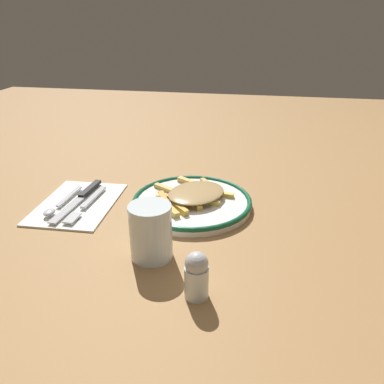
{
  "coord_description": "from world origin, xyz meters",
  "views": [
    {
      "loc": [
        -0.13,
        0.74,
        0.39
      ],
      "look_at": [
        0.0,
        0.0,
        0.04
      ],
      "focal_mm": 35.43,
      "sensor_mm": 36.0,
      "label": 1
    }
  ],
  "objects_px": {
    "plate": "(192,202)",
    "fries_heap": "(193,194)",
    "water_glass": "(151,232)",
    "salt_shaker": "(196,275)",
    "knife": "(82,196)",
    "fork": "(87,204)",
    "napkin": "(78,203)",
    "spoon": "(58,206)"
  },
  "relations": [
    {
      "from": "plate",
      "to": "fries_heap",
      "type": "height_order",
      "value": "fries_heap"
    },
    {
      "from": "plate",
      "to": "water_glass",
      "type": "relative_size",
      "value": 2.64
    },
    {
      "from": "napkin",
      "to": "spoon",
      "type": "xyz_separation_m",
      "value": [
        0.03,
        0.03,
        0.01
      ]
    },
    {
      "from": "water_glass",
      "to": "napkin",
      "type": "bearing_deg",
      "value": -36.78
    },
    {
      "from": "fries_heap",
      "to": "fork",
      "type": "distance_m",
      "value": 0.23
    },
    {
      "from": "napkin",
      "to": "knife",
      "type": "height_order",
      "value": "knife"
    },
    {
      "from": "plate",
      "to": "knife",
      "type": "xyz_separation_m",
      "value": [
        0.25,
        0.02,
        0.0
      ]
    },
    {
      "from": "napkin",
      "to": "water_glass",
      "type": "xyz_separation_m",
      "value": [
        -0.22,
        0.16,
        0.05
      ]
    },
    {
      "from": "knife",
      "to": "salt_shaker",
      "type": "xyz_separation_m",
      "value": [
        -0.31,
        0.27,
        0.03
      ]
    },
    {
      "from": "spoon",
      "to": "fork",
      "type": "bearing_deg",
      "value": -158.16
    },
    {
      "from": "knife",
      "to": "napkin",
      "type": "bearing_deg",
      "value": 86.64
    },
    {
      "from": "plate",
      "to": "knife",
      "type": "height_order",
      "value": "plate"
    },
    {
      "from": "fork",
      "to": "salt_shaker",
      "type": "relative_size",
      "value": 2.26
    },
    {
      "from": "fork",
      "to": "salt_shaker",
      "type": "height_order",
      "value": "salt_shaker"
    },
    {
      "from": "water_glass",
      "to": "salt_shaker",
      "type": "bearing_deg",
      "value": 136.66
    },
    {
      "from": "plate",
      "to": "napkin",
      "type": "distance_m",
      "value": 0.26
    },
    {
      "from": "plate",
      "to": "fork",
      "type": "bearing_deg",
      "value": 11.91
    },
    {
      "from": "fork",
      "to": "knife",
      "type": "xyz_separation_m",
      "value": [
        0.03,
        -0.03,
        0.0
      ]
    },
    {
      "from": "napkin",
      "to": "fries_heap",
      "type": "bearing_deg",
      "value": -170.31
    },
    {
      "from": "plate",
      "to": "salt_shaker",
      "type": "height_order",
      "value": "salt_shaker"
    },
    {
      "from": "napkin",
      "to": "water_glass",
      "type": "bearing_deg",
      "value": 143.22
    },
    {
      "from": "plate",
      "to": "fork",
      "type": "distance_m",
      "value": 0.23
    },
    {
      "from": "knife",
      "to": "spoon",
      "type": "distance_m",
      "value": 0.06
    },
    {
      "from": "water_glass",
      "to": "salt_shaker",
      "type": "height_order",
      "value": "water_glass"
    },
    {
      "from": "fork",
      "to": "fries_heap",
      "type": "bearing_deg",
      "value": -166.23
    },
    {
      "from": "water_glass",
      "to": "fork",
      "type": "bearing_deg",
      "value": -38.35
    },
    {
      "from": "napkin",
      "to": "fork",
      "type": "height_order",
      "value": "fork"
    },
    {
      "from": "spoon",
      "to": "water_glass",
      "type": "bearing_deg",
      "value": 152.56
    },
    {
      "from": "plate",
      "to": "knife",
      "type": "relative_size",
      "value": 1.26
    },
    {
      "from": "knife",
      "to": "water_glass",
      "type": "distance_m",
      "value": 0.29
    },
    {
      "from": "napkin",
      "to": "salt_shaker",
      "type": "relative_size",
      "value": 2.89
    },
    {
      "from": "fries_heap",
      "to": "spoon",
      "type": "relative_size",
      "value": 1.28
    },
    {
      "from": "fries_heap",
      "to": "water_glass",
      "type": "distance_m",
      "value": 0.21
    },
    {
      "from": "napkin",
      "to": "spoon",
      "type": "relative_size",
      "value": 1.48
    },
    {
      "from": "napkin",
      "to": "salt_shaker",
      "type": "bearing_deg",
      "value": 141.1
    },
    {
      "from": "knife",
      "to": "fork",
      "type": "bearing_deg",
      "value": 130.37
    },
    {
      "from": "napkin",
      "to": "knife",
      "type": "relative_size",
      "value": 1.07
    },
    {
      "from": "fries_heap",
      "to": "fork",
      "type": "relative_size",
      "value": 1.1
    },
    {
      "from": "napkin",
      "to": "salt_shaker",
      "type": "height_order",
      "value": "salt_shaker"
    },
    {
      "from": "spoon",
      "to": "salt_shaker",
      "type": "xyz_separation_m",
      "value": [
        -0.34,
        0.22,
        0.03
      ]
    },
    {
      "from": "napkin",
      "to": "fork",
      "type": "relative_size",
      "value": 1.28
    },
    {
      "from": "knife",
      "to": "water_glass",
      "type": "height_order",
      "value": "water_glass"
    }
  ]
}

